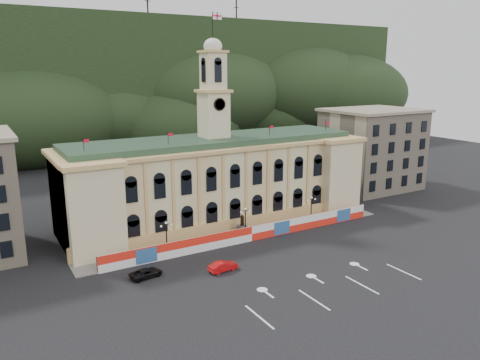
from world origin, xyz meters
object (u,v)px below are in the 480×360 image
statue (242,229)px  lamp_center (245,220)px  red_sedan (223,266)px  black_suv (146,273)px

statue → lamp_center: bearing=-90.0°
red_sedan → statue: bearing=-46.1°
red_sedan → black_suv: (-9.97, 3.50, -0.08)m
statue → black_suv: 20.97m
lamp_center → red_sedan: size_ratio=1.17×
lamp_center → red_sedan: lamp_center is taller
black_suv → red_sedan: bearing=-118.0°
statue → red_sedan: size_ratio=0.84×
statue → red_sedan: (-9.63, -10.95, -0.48)m
statue → red_sedan: 14.58m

